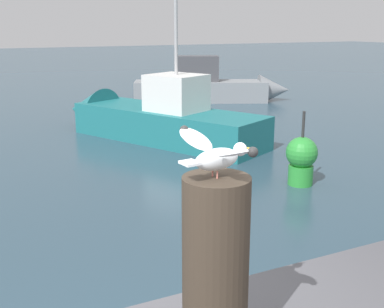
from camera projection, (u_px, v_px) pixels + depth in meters
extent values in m
cylinder|color=#382D23|center=(215.00, 268.00, 2.36)|extent=(0.32, 0.32, 0.90)
cylinder|color=#C66E60|center=(217.00, 175.00, 2.22)|extent=(0.01, 0.01, 0.04)
cylinder|color=#C66E60|center=(213.00, 173.00, 2.25)|extent=(0.01, 0.01, 0.04)
ellipsoid|color=white|center=(217.00, 159.00, 2.22)|extent=(0.24, 0.12, 0.10)
sphere|color=white|center=(240.00, 149.00, 2.29)|extent=(0.06, 0.06, 0.06)
cone|color=gold|center=(249.00, 148.00, 2.32)|extent=(0.05, 0.03, 0.02)
cube|color=white|center=(190.00, 163.00, 2.15)|extent=(0.08, 0.09, 0.01)
ellipsoid|color=white|center=(237.00, 153.00, 2.08)|extent=(0.14, 0.23, 0.09)
sphere|color=#272727|center=(253.00, 152.00, 1.99)|extent=(0.04, 0.04, 0.04)
ellipsoid|color=white|center=(196.00, 139.00, 2.33)|extent=(0.14, 0.23, 0.09)
sphere|color=#272727|center=(184.00, 130.00, 2.40)|extent=(0.04, 0.04, 0.04)
cube|color=gray|center=(201.00, 91.00, 18.29)|extent=(4.90, 3.15, 0.75)
cone|color=gray|center=(274.00, 90.00, 18.37)|extent=(1.49, 1.49, 1.12)
cube|color=#47474C|center=(198.00, 69.00, 18.08)|extent=(1.66, 1.30, 0.91)
cube|color=#1E7075|center=(167.00, 125.00, 12.09)|extent=(3.55, 5.22, 0.78)
cone|color=#1E7075|center=(88.00, 111.00, 13.81)|extent=(1.81, 1.81, 1.36)
cube|color=white|center=(176.00, 93.00, 11.71)|extent=(1.52, 1.57, 0.85)
cylinder|color=#A5A5A8|center=(176.00, 19.00, 11.28)|extent=(0.08, 0.08, 2.53)
cylinder|color=green|center=(300.00, 175.00, 8.84)|extent=(0.44, 0.44, 0.35)
sphere|color=green|center=(302.00, 153.00, 8.74)|extent=(0.56, 0.56, 0.56)
cylinder|color=#2D2D2D|center=(303.00, 125.00, 8.61)|extent=(0.05, 0.05, 0.50)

